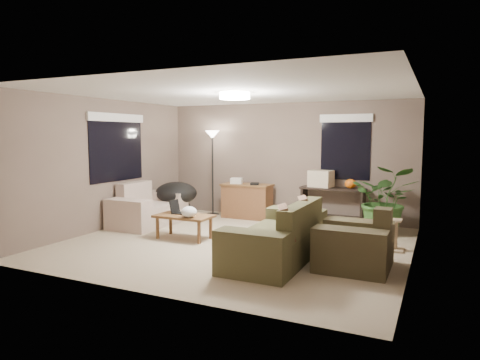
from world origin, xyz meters
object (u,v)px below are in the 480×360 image
at_px(coffee_table, 184,218).
at_px(houseplant, 386,207).
at_px(loveseat, 147,210).
at_px(cat_scratching_post, 394,237).
at_px(desk, 247,201).
at_px(floor_lamp, 212,145).
at_px(main_sofa, 280,239).
at_px(armchair, 355,246).
at_px(console_table, 333,203).
at_px(papasan_chair, 176,197).

relative_size(coffee_table, houseplant, 0.79).
height_order(loveseat, houseplant, houseplant).
bearing_deg(cat_scratching_post, loveseat, -179.37).
relative_size(desk, cat_scratching_post, 2.20).
distance_m(floor_lamp, cat_scratching_post, 4.53).
distance_m(loveseat, cat_scratching_post, 4.73).
height_order(desk, houseplant, houseplant).
distance_m(main_sofa, floor_lamp, 3.97).
relative_size(main_sofa, houseplant, 1.74).
distance_m(main_sofa, armchair, 1.07).
height_order(desk, floor_lamp, floor_lamp).
height_order(main_sofa, houseplant, houseplant).
relative_size(coffee_table, desk, 0.91).
relative_size(loveseat, console_table, 1.23).
xyz_separation_m(loveseat, coffee_table, (1.33, -0.69, 0.06)).
height_order(floor_lamp, houseplant, floor_lamp).
height_order(console_table, cat_scratching_post, console_table).
distance_m(floor_lamp, houseplant, 3.97).
xyz_separation_m(main_sofa, papasan_chair, (-3.10, 1.98, 0.17)).
relative_size(papasan_chair, houseplant, 0.85).
relative_size(coffee_table, console_table, 0.77).
relative_size(loveseat, cat_scratching_post, 3.20).
distance_m(desk, cat_scratching_post, 3.49).
bearing_deg(desk, loveseat, -136.22).
distance_m(desk, console_table, 1.85).
relative_size(console_table, cat_scratching_post, 2.60).
height_order(papasan_chair, floor_lamp, floor_lamp).
distance_m(main_sofa, cat_scratching_post, 1.90).
bearing_deg(papasan_chair, cat_scratching_post, -9.47).
height_order(loveseat, console_table, loveseat).
height_order(main_sofa, loveseat, same).
height_order(armchair, console_table, armchair).
relative_size(armchair, floor_lamp, 0.52).
xyz_separation_m(papasan_chair, floor_lamp, (0.51, 0.73, 1.13)).
xyz_separation_m(loveseat, papasan_chair, (0.16, 0.81, 0.17)).
distance_m(loveseat, coffee_table, 1.50).
distance_m(papasan_chair, houseplant, 4.32).
xyz_separation_m(desk, cat_scratching_post, (3.17, -1.44, -0.16)).
height_order(coffee_table, cat_scratching_post, cat_scratching_post).
distance_m(loveseat, console_table, 3.77).
bearing_deg(loveseat, console_table, 25.93).
distance_m(loveseat, armchair, 4.48).
xyz_separation_m(floor_lamp, cat_scratching_post, (4.05, -1.49, -1.38)).
xyz_separation_m(main_sofa, coffee_table, (-1.94, 0.47, 0.06)).
distance_m(desk, houseplant, 2.94).
bearing_deg(console_table, cat_scratching_post, -50.07).
bearing_deg(desk, floor_lamp, 176.75).
bearing_deg(houseplant, main_sofa, -117.18).
relative_size(floor_lamp, houseplant, 1.51).
xyz_separation_m(floor_lamp, houseplant, (3.80, -0.36, -1.10)).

